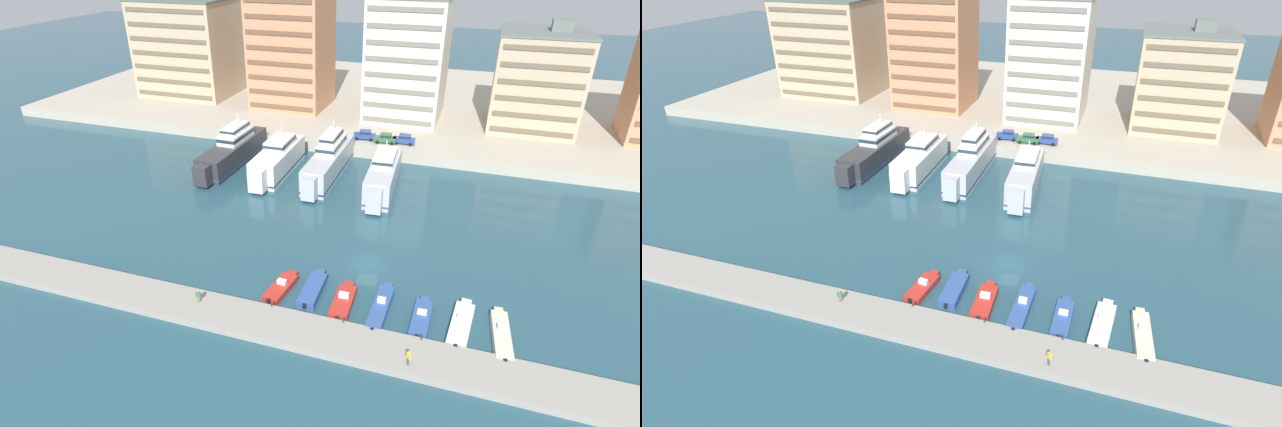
{
  "view_description": "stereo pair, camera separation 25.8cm",
  "coord_description": "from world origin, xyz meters",
  "views": [
    {
      "loc": [
        10.62,
        -51.16,
        35.81
      ],
      "look_at": [
        -8.43,
        6.21,
        2.5
      ],
      "focal_mm": 28.0,
      "sensor_mm": 36.0,
      "label": 1
    },
    {
      "loc": [
        10.86,
        -51.08,
        35.81
      ],
      "look_at": [
        -8.43,
        6.21,
        2.5
      ],
      "focal_mm": 28.0,
      "sensor_mm": 36.0,
      "label": 2
    }
  ],
  "objects": [
    {
      "name": "motorboat_blue_center",
      "position": [
        7.9,
        -8.81,
        0.48
      ],
      "size": [
        1.87,
        6.83,
        1.34
      ],
      "color": "#33569E",
      "rests_on": "ground"
    },
    {
      "name": "yacht_charcoal_far_left",
      "position": [
        -30.73,
        23.55,
        2.57
      ],
      "size": [
        4.9,
        21.98,
        8.61
      ],
      "color": "#333338",
      "rests_on": "ground"
    },
    {
      "name": "car_green_left",
      "position": [
        -5.74,
        37.17,
        3.03
      ],
      "size": [
        4.24,
        2.23,
        1.8
      ],
      "color": "#2D6642",
      "rests_on": "quay_promenade"
    },
    {
      "name": "car_blue_far_left",
      "position": [
        -9.86,
        37.72,
        3.03
      ],
      "size": [
        4.24,
        2.22,
        1.8
      ],
      "color": "#28428E",
      "rests_on": "quay_promenade"
    },
    {
      "name": "car_blue_mid_left",
      "position": [
        -2.26,
        37.75,
        3.03
      ],
      "size": [
        4.14,
        2.01,
        1.8
      ],
      "color": "#28428E",
      "rests_on": "quay_promenade"
    },
    {
      "name": "motorboat_white_center_right",
      "position": [
        12.0,
        -8.52,
        0.51
      ],
      "size": [
        2.51,
        7.97,
        1.41
      ],
      "color": "white",
      "rests_on": "ground"
    },
    {
      "name": "pedestrian_mid_deck",
      "position": [
        7.68,
        -16.22,
        1.83
      ],
      "size": [
        0.5,
        0.46,
        1.65
      ],
      "color": "#4C515B",
      "rests_on": "pier_dock"
    },
    {
      "name": "motorboat_red_far_left",
      "position": [
        -8.31,
        -8.42,
        0.42
      ],
      "size": [
        2.54,
        6.43,
        1.32
      ],
      "color": "red",
      "rests_on": "ground"
    },
    {
      "name": "apartment_block_center_left",
      "position": [
        20.14,
        55.9,
        11.49
      ],
      "size": [
        16.56,
        16.94,
        20.76
      ],
      "color": "#C6AD89",
      "rests_on": "quay_promenade"
    },
    {
      "name": "quay_promenade",
      "position": [
        0.0,
        68.45,
        1.03
      ],
      "size": [
        180.0,
        70.0,
        2.06
      ],
      "primitive_type": "cube",
      "color": "#BCB29E",
      "rests_on": "ground"
    },
    {
      "name": "apartment_block_left",
      "position": [
        -31.14,
        54.75,
        14.63
      ],
      "size": [
        16.28,
        14.84,
        27.03
      ],
      "color": "tan",
      "rests_on": "quay_promenade"
    },
    {
      "name": "motorboat_cream_mid_right",
      "position": [
        16.01,
        -8.95,
        0.53
      ],
      "size": [
        2.35,
        8.08,
        1.53
      ],
      "color": "beige",
      "rests_on": "ground"
    },
    {
      "name": "pedestrian_near_edge",
      "position": [
        -15.63,
        -14.27,
        1.76
      ],
      "size": [
        0.52,
        0.4,
        1.54
      ],
      "color": "#7A6B56",
      "rests_on": "pier_dock"
    },
    {
      "name": "motorboat_red_mid_left",
      "position": [
        -0.72,
        -8.74,
        0.49
      ],
      "size": [
        2.35,
        6.76,
        1.5
      ],
      "color": "red",
      "rests_on": "ground"
    },
    {
      "name": "bollard_east_mid",
      "position": [
        8.42,
        -12.44,
        1.18
      ],
      "size": [
        0.2,
        0.2,
        0.61
      ],
      "color": "#2D2D33",
      "rests_on": "pier_dock"
    },
    {
      "name": "ground_plane",
      "position": [
        0.0,
        0.0,
        0.0
      ],
      "size": [
        400.0,
        400.0,
        0.0
      ],
      "primitive_type": "plane",
      "color": "#285160"
    },
    {
      "name": "motorboat_blue_center_left",
      "position": [
        3.44,
        -8.51,
        0.52
      ],
      "size": [
        1.77,
        8.39,
        1.55
      ],
      "color": "#33569E",
      "rests_on": "ground"
    },
    {
      "name": "apartment_block_far_left",
      "position": [
        -58.58,
        56.87,
        13.14
      ],
      "size": [
        21.76,
        16.83,
        24.07
      ],
      "color": "#C6AD89",
      "rests_on": "quay_promenade"
    },
    {
      "name": "apartment_block_mid_left",
      "position": [
        -5.35,
        54.92,
        14.36
      ],
      "size": [
        15.54,
        18.05,
        26.5
      ],
      "color": "silver",
      "rests_on": "quay_promenade"
    },
    {
      "name": "motorboat_blue_left",
      "position": [
        -4.64,
        -7.79,
        0.51
      ],
      "size": [
        2.24,
        7.02,
        1.02
      ],
      "color": "#33569E",
      "rests_on": "ground"
    },
    {
      "name": "yacht_silver_center_left",
      "position": [
        -2.83,
        21.48,
        2.45
      ],
      "size": [
        5.21,
        19.0,
        7.57
      ],
      "color": "silver",
      "rests_on": "ground"
    },
    {
      "name": "yacht_silver_mid_left",
      "position": [
        -12.77,
        24.01,
        2.74
      ],
      "size": [
        4.27,
        21.74,
        9.05
      ],
      "color": "silver",
      "rests_on": "ground"
    },
    {
      "name": "pier_dock",
      "position": [
        0.0,
        -14.76,
        0.43
      ],
      "size": [
        120.0,
        5.14,
        0.85
      ],
      "primitive_type": "cube",
      "color": "#9E998E",
      "rests_on": "ground"
    },
    {
      "name": "bollard_west",
      "position": [
        -7.78,
        -12.44,
        1.18
      ],
      "size": [
        0.2,
        0.2,
        0.61
      ],
      "color": "#2D2D33",
      "rests_on": "pier_dock"
    },
    {
      "name": "bollard_west_mid",
      "position": [
        0.32,
        -12.44,
        1.18
      ],
      "size": [
        0.2,
        0.2,
        0.61
      ],
      "color": "#2D2D33",
      "rests_on": "pier_dock"
    },
    {
      "name": "yacht_white_left",
      "position": [
        -21.59,
        22.37,
        2.44
      ],
      "size": [
        4.98,
        18.68,
        7.56
      ],
      "color": "white",
      "rests_on": "ground"
    }
  ]
}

